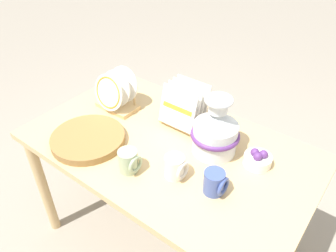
{
  "coord_description": "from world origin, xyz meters",
  "views": [
    {
      "loc": [
        0.72,
        -0.94,
        1.76
      ],
      "look_at": [
        0.0,
        0.0,
        0.87
      ],
      "focal_mm": 35.0,
      "sensor_mm": 36.0,
      "label": 1
    }
  ],
  "objects_px": {
    "mug_cobalt_glaze": "(215,183)",
    "dish_rack_square_plates": "(184,110)",
    "wicker_charger_stack": "(88,139)",
    "mug_sage_glaze": "(129,161)",
    "mug_cream_glaze": "(175,167)",
    "fruit_bowl": "(258,159)",
    "dish_rack_round_plates": "(116,96)",
    "ceramic_vase": "(216,130)"
  },
  "relations": [
    {
      "from": "dish_rack_round_plates",
      "to": "mug_cobalt_glaze",
      "type": "height_order",
      "value": "dish_rack_round_plates"
    },
    {
      "from": "dish_rack_square_plates",
      "to": "fruit_bowl",
      "type": "distance_m",
      "value": 0.43
    },
    {
      "from": "ceramic_vase",
      "to": "dish_rack_square_plates",
      "type": "bearing_deg",
      "value": 159.48
    },
    {
      "from": "dish_rack_round_plates",
      "to": "mug_cream_glaze",
      "type": "xyz_separation_m",
      "value": [
        0.56,
        -0.22,
        -0.03
      ]
    },
    {
      "from": "ceramic_vase",
      "to": "mug_cream_glaze",
      "type": "xyz_separation_m",
      "value": [
        -0.04,
        -0.24,
        -0.07
      ]
    },
    {
      "from": "ceramic_vase",
      "to": "mug_sage_glaze",
      "type": "distance_m",
      "value": 0.4
    },
    {
      "from": "mug_cobalt_glaze",
      "to": "fruit_bowl",
      "type": "distance_m",
      "value": 0.26
    },
    {
      "from": "dish_rack_round_plates",
      "to": "dish_rack_square_plates",
      "type": "relative_size",
      "value": 0.99
    },
    {
      "from": "mug_cobalt_glaze",
      "to": "dish_rack_square_plates",
      "type": "bearing_deg",
      "value": 140.27
    },
    {
      "from": "ceramic_vase",
      "to": "fruit_bowl",
      "type": "xyz_separation_m",
      "value": [
        0.2,
        0.04,
        -0.09
      ]
    },
    {
      "from": "wicker_charger_stack",
      "to": "mug_cobalt_glaze",
      "type": "bearing_deg",
      "value": 8.42
    },
    {
      "from": "wicker_charger_stack",
      "to": "mug_cobalt_glaze",
      "type": "relative_size",
      "value": 3.46
    },
    {
      "from": "ceramic_vase",
      "to": "wicker_charger_stack",
      "type": "xyz_separation_m",
      "value": [
        -0.51,
        -0.31,
        -0.1
      ]
    },
    {
      "from": "dish_rack_square_plates",
      "to": "mug_cream_glaze",
      "type": "relative_size",
      "value": 2.17
    },
    {
      "from": "dish_rack_round_plates",
      "to": "mug_cream_glaze",
      "type": "bearing_deg",
      "value": -21.39
    },
    {
      "from": "dish_rack_round_plates",
      "to": "mug_cream_glaze",
      "type": "height_order",
      "value": "dish_rack_round_plates"
    },
    {
      "from": "mug_cream_glaze",
      "to": "ceramic_vase",
      "type": "bearing_deg",
      "value": 79.93
    },
    {
      "from": "dish_rack_round_plates",
      "to": "mug_sage_glaze",
      "type": "height_order",
      "value": "dish_rack_round_plates"
    },
    {
      "from": "mug_cobalt_glaze",
      "to": "mug_sage_glaze",
      "type": "bearing_deg",
      "value": -161.82
    },
    {
      "from": "dish_rack_square_plates",
      "to": "dish_rack_round_plates",
      "type": "bearing_deg",
      "value": -163.93
    },
    {
      "from": "ceramic_vase",
      "to": "dish_rack_round_plates",
      "type": "xyz_separation_m",
      "value": [
        -0.6,
        -0.02,
        -0.04
      ]
    },
    {
      "from": "wicker_charger_stack",
      "to": "fruit_bowl",
      "type": "bearing_deg",
      "value": 26.01
    },
    {
      "from": "wicker_charger_stack",
      "to": "fruit_bowl",
      "type": "relative_size",
      "value": 2.88
    },
    {
      "from": "wicker_charger_stack",
      "to": "ceramic_vase",
      "type": "bearing_deg",
      "value": 31.39
    },
    {
      "from": "mug_cream_glaze",
      "to": "fruit_bowl",
      "type": "distance_m",
      "value": 0.37
    },
    {
      "from": "ceramic_vase",
      "to": "fruit_bowl",
      "type": "height_order",
      "value": "ceramic_vase"
    },
    {
      "from": "dish_rack_square_plates",
      "to": "fruit_bowl",
      "type": "height_order",
      "value": "dish_rack_square_plates"
    },
    {
      "from": "mug_cream_glaze",
      "to": "fruit_bowl",
      "type": "relative_size",
      "value": 0.83
    },
    {
      "from": "mug_sage_glaze",
      "to": "dish_rack_square_plates",
      "type": "bearing_deg",
      "value": 91.31
    },
    {
      "from": "dish_rack_square_plates",
      "to": "fruit_bowl",
      "type": "relative_size",
      "value": 1.81
    },
    {
      "from": "wicker_charger_stack",
      "to": "mug_sage_glaze",
      "type": "bearing_deg",
      "value": -4.17
    },
    {
      "from": "mug_sage_glaze",
      "to": "mug_cream_glaze",
      "type": "height_order",
      "value": "same"
    },
    {
      "from": "ceramic_vase",
      "to": "fruit_bowl",
      "type": "bearing_deg",
      "value": 10.06
    },
    {
      "from": "mug_sage_glaze",
      "to": "mug_cream_glaze",
      "type": "xyz_separation_m",
      "value": [
        0.18,
        0.09,
        0.0
      ]
    },
    {
      "from": "dish_rack_round_plates",
      "to": "fruit_bowl",
      "type": "height_order",
      "value": "dish_rack_round_plates"
    },
    {
      "from": "wicker_charger_stack",
      "to": "fruit_bowl",
      "type": "xyz_separation_m",
      "value": [
        0.71,
        0.34,
        0.01
      ]
    },
    {
      "from": "ceramic_vase",
      "to": "dish_rack_round_plates",
      "type": "relative_size",
      "value": 1.3
    },
    {
      "from": "wicker_charger_stack",
      "to": "mug_sage_glaze",
      "type": "xyz_separation_m",
      "value": [
        0.29,
        -0.02,
        0.03
      ]
    },
    {
      "from": "fruit_bowl",
      "to": "mug_cream_glaze",
      "type": "bearing_deg",
      "value": -131.32
    },
    {
      "from": "dish_rack_round_plates",
      "to": "fruit_bowl",
      "type": "bearing_deg",
      "value": 4.05
    },
    {
      "from": "dish_rack_square_plates",
      "to": "wicker_charger_stack",
      "type": "xyz_separation_m",
      "value": [
        -0.28,
        -0.39,
        -0.06
      ]
    },
    {
      "from": "wicker_charger_stack",
      "to": "mug_cobalt_glaze",
      "type": "xyz_separation_m",
      "value": [
        0.64,
        0.09,
        0.03
      ]
    }
  ]
}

